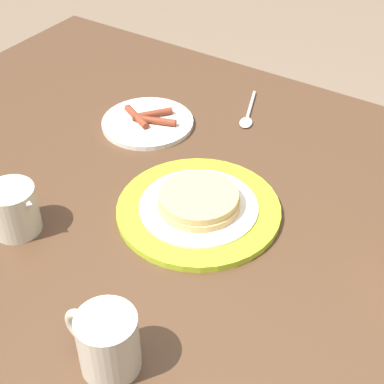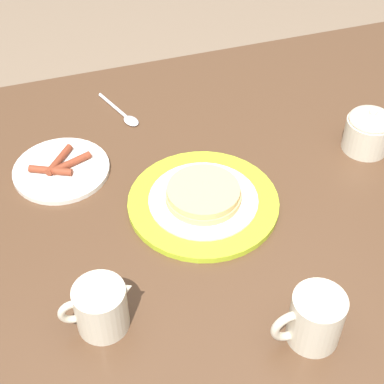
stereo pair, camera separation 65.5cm
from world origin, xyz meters
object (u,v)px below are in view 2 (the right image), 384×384
object	(u,v)px
pancake_plate	(203,200)
side_plate_bacon	(61,169)
sugar_bowl	(369,130)
spoon	(124,115)
coffee_mug	(314,319)
creamer_pitcher	(101,307)

from	to	relation	value
pancake_plate	side_plate_bacon	distance (m)	0.28
pancake_plate	sugar_bowl	bearing A→B (deg)	-171.54
side_plate_bacon	spoon	distance (m)	0.21
pancake_plate	sugar_bowl	world-z (taller)	sugar_bowl
side_plate_bacon	spoon	xyz separation A→B (m)	(-0.15, -0.13, -0.00)
pancake_plate	coffee_mug	distance (m)	0.31
creamer_pitcher	sugar_bowl	world-z (taller)	sugar_bowl
sugar_bowl	coffee_mug	bearing A→B (deg)	50.42
side_plate_bacon	sugar_bowl	xyz separation A→B (m)	(-0.59, 0.12, 0.04)
side_plate_bacon	pancake_plate	bearing A→B (deg)	143.63
side_plate_bacon	coffee_mug	xyz separation A→B (m)	(-0.29, 0.47, 0.04)
pancake_plate	spoon	distance (m)	0.31
creamer_pitcher	sugar_bowl	distance (m)	0.63
sugar_bowl	spoon	bearing A→B (deg)	-30.00
coffee_mug	creamer_pitcher	world-z (taller)	creamer_pitcher
side_plate_bacon	coffee_mug	distance (m)	0.56
side_plate_bacon	sugar_bowl	size ratio (longest dim) A/B	1.91
creamer_pitcher	spoon	distance (m)	0.52
pancake_plate	spoon	xyz separation A→B (m)	(0.07, -0.30, -0.01)
spoon	pancake_plate	bearing A→B (deg)	103.75
pancake_plate	creamer_pitcher	bearing A→B (deg)	40.78
side_plate_bacon	coffee_mug	world-z (taller)	coffee_mug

